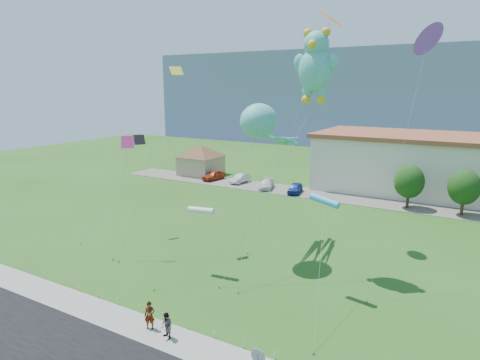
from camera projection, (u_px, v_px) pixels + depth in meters
The scene contains 24 objects.
ground at pixel (164, 307), 29.10m from camera, with size 160.00×160.00×0.00m, color #274E16.
sidewalk at pixel (135, 325), 26.77m from camera, with size 80.00×2.50×0.10m, color gray.
parking_strip at pixel (331, 196), 58.58m from camera, with size 70.00×6.00×0.06m, color #59544C.
hill_ridge at pixel (426, 94), 127.53m from camera, with size 160.00×50.00×25.00m, color slate.
pavilion at pixel (201, 157), 72.34m from camera, with size 9.20×9.20×5.00m.
stop_sign at pixel (258, 360), 20.46m from camera, with size 0.80×0.07×2.50m.
rope_fence at pixel (151, 312), 27.95m from camera, with size 26.05×0.05×0.50m.
tree_near at pixel (409, 181), 52.08m from camera, with size 3.60×3.60×5.47m.
tree_mid at pixel (464, 187), 49.11m from camera, with size 3.60×3.60×5.47m.
pedestrian_left at pixel (150, 315), 26.15m from camera, with size 0.65×0.42×1.77m, color gray.
pedestrian_right at pixel (167, 326), 25.12m from camera, with size 0.79×0.62×1.63m, color gray.
parked_car_red at pixel (214, 175), 68.52m from camera, with size 1.77×4.40×1.50m, color #A03213.
parked_car_silver at pixel (240, 179), 66.39m from camera, with size 1.43×4.10×1.35m, color #ABABB2.
parked_car_white at pixel (266, 184), 62.71m from camera, with size 1.84×4.52×1.31m, color silver.
parked_car_blue at pixel (295, 188), 60.02m from camera, with size 1.65×4.09×1.39m, color navy.
octopus_kite at pixel (265, 128), 36.44m from camera, with size 3.65×13.36×13.36m.
teddy_bear_kite at pixel (316, 64), 32.75m from camera, with size 5.88×8.81×19.04m.
small_kite_cyan at pixel (324, 202), 29.90m from camera, with size 2.61×8.71×7.30m.
small_kite_yellow at pixel (169, 96), 37.62m from camera, with size 2.33×7.24×16.50m.
small_kite_pink at pixel (126, 154), 36.89m from camera, with size 1.29×3.16×10.44m.
small_kite_black at pixel (133, 151), 42.25m from camera, with size 3.19×6.61×9.97m.
small_kite_purple at pixel (426, 45), 32.22m from camera, with size 2.23×9.27×18.88m.
small_kite_orange at pixel (328, 25), 38.53m from camera, with size 4.96×8.65×21.43m.
small_kite_white at pixel (201, 211), 33.66m from camera, with size 1.36×5.81×5.58m.
Camera 1 is at (17.94, -20.29, 14.68)m, focal length 32.00 mm.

